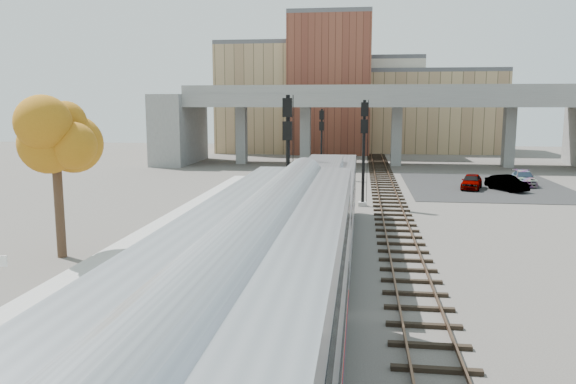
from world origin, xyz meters
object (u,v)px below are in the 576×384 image
(signal_mast_mid, at_px, (364,153))
(locomotive, at_px, (324,203))
(signal_mast_near, at_px, (288,166))
(car_c, at_px, (524,178))
(signal_mast_far, at_px, (321,144))
(car_b, at_px, (507,183))
(car_a, at_px, (472,181))
(tree, at_px, (55,134))

(signal_mast_mid, bearing_deg, locomotive, -99.51)
(signal_mast_near, distance_m, car_c, 29.69)
(signal_mast_near, relative_size, signal_mast_far, 1.14)
(signal_mast_near, height_order, signal_mast_mid, signal_mast_near)
(car_b, xyz_separation_m, car_c, (2.32, 3.53, -0.01))
(signal_mast_mid, xyz_separation_m, car_b, (12.18, 8.86, -3.19))
(signal_mast_mid, relative_size, car_a, 1.95)
(locomotive, distance_m, signal_mast_mid, 12.22)
(signal_mast_far, bearing_deg, signal_mast_mid, -74.99)
(locomotive, distance_m, car_a, 24.28)
(signal_mast_near, xyz_separation_m, car_c, (18.61, 22.89, -3.32))
(locomotive, bearing_deg, tree, -163.13)
(signal_mast_mid, distance_m, signal_mast_far, 15.84)
(signal_mast_mid, height_order, car_c, signal_mast_mid)
(signal_mast_near, relative_size, tree, 0.98)
(locomotive, relative_size, signal_mast_far, 2.77)
(car_a, bearing_deg, car_b, 4.12)
(locomotive, distance_m, signal_mast_far, 27.34)
(signal_mast_far, bearing_deg, locomotive, -85.59)
(signal_mast_near, bearing_deg, car_c, 50.89)
(car_b, bearing_deg, car_a, 138.88)
(signal_mast_far, bearing_deg, signal_mast_near, -90.00)
(locomotive, bearing_deg, car_c, 55.84)
(locomotive, xyz_separation_m, signal_mast_far, (-2.10, 27.23, 1.10))
(car_a, distance_m, car_b, 2.85)
(signal_mast_mid, height_order, car_a, signal_mast_mid)
(signal_mast_near, relative_size, car_c, 1.75)
(signal_mast_near, height_order, car_c, signal_mast_near)
(locomotive, distance_m, signal_mast_near, 3.08)
(signal_mast_far, relative_size, car_a, 1.76)
(signal_mast_mid, relative_size, car_c, 1.71)
(car_c, bearing_deg, signal_mast_mid, -133.88)
(signal_mast_mid, bearing_deg, car_b, 36.01)
(tree, distance_m, car_c, 40.68)
(tree, distance_m, car_a, 35.04)
(signal_mast_near, xyz_separation_m, signal_mast_mid, (4.10, 10.50, -0.12))
(signal_mast_mid, distance_m, car_a, 13.69)
(signal_mast_mid, bearing_deg, car_c, 40.49)
(signal_mast_far, height_order, car_b, signal_mast_far)
(car_a, bearing_deg, tree, -117.47)
(signal_mast_near, height_order, signal_mast_far, signal_mast_near)
(signal_mast_mid, relative_size, signal_mast_far, 1.11)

